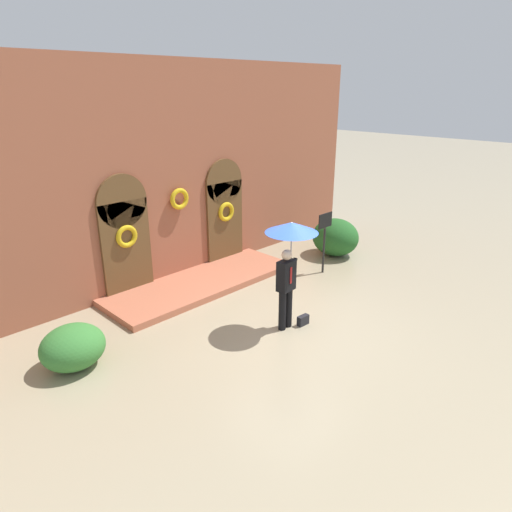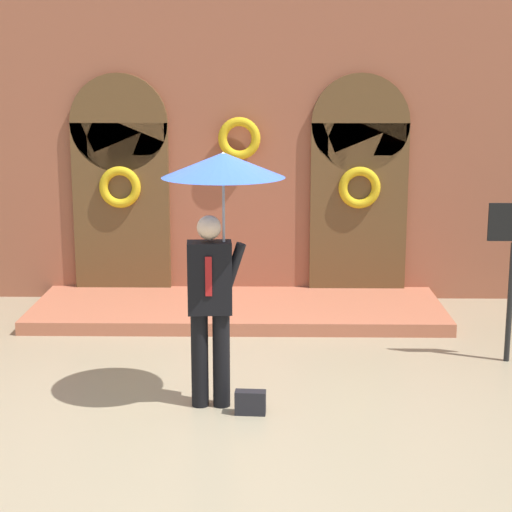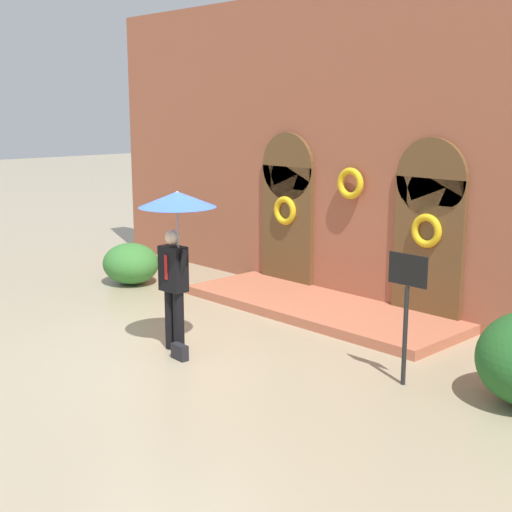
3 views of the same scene
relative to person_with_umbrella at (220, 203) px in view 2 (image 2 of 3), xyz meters
name	(u,v)px [view 2 (image 2 of 3)]	position (x,y,z in m)	size (l,w,h in m)	color
ground_plane	(226,406)	(0.04, -0.03, -1.91)	(80.00, 80.00, 0.00)	tan
building_facade	(240,101)	(0.04, 4.13, 0.76)	(14.00, 2.30, 5.60)	#9E563D
person_with_umbrella	(220,203)	(0.00, 0.00, 0.00)	(1.10, 1.10, 2.36)	black
handbag	(250,402)	(0.27, -0.20, -1.80)	(0.28, 0.12, 0.22)	black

